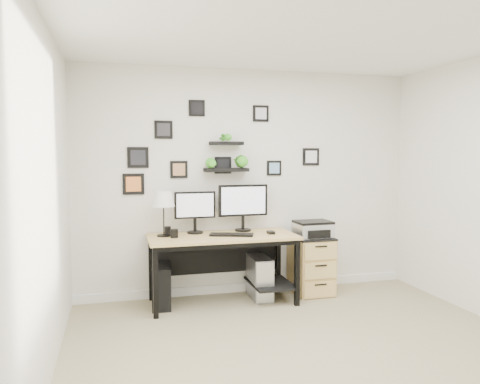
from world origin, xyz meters
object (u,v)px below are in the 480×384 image
object	(u,v)px
desk	(225,246)
monitor_right	(243,204)
printer	(313,229)
monitor_left	(195,209)
pc_tower_black	(161,286)
file_cabinet	(311,265)
table_lamp	(163,200)
pc_tower_grey	(260,277)
mug	(174,233)

from	to	relation	value
desk	monitor_right	xyz separation A→B (m)	(0.25, 0.17, 0.44)
desk	printer	xyz separation A→B (m)	(1.06, 0.03, 0.14)
monitor_left	printer	distance (m)	1.39
monitor_right	printer	world-z (taller)	monitor_right
pc_tower_black	monitor_left	bearing A→B (deg)	23.07
monitor_right	pc_tower_black	size ratio (longest dim) A/B	1.29
desk	monitor_right	distance (m)	0.53
pc_tower_black	file_cabinet	world-z (taller)	file_cabinet
monitor_left	table_lamp	size ratio (longest dim) A/B	0.95
pc_tower_grey	printer	bearing A→B (deg)	-0.02
mug	pc_tower_grey	distance (m)	1.12
mug	pc_tower_black	distance (m)	0.59
monitor_right	table_lamp	world-z (taller)	monitor_right
pc_tower_black	file_cabinet	bearing A→B (deg)	5.18
desk	mug	size ratio (longest dim) A/B	17.70
pc_tower_grey	printer	distance (m)	0.84
desk	file_cabinet	distance (m)	1.09
mug	file_cabinet	world-z (taller)	mug
printer	mug	bearing A→B (deg)	-177.43
desk	table_lamp	distance (m)	0.84
file_cabinet	printer	xyz separation A→B (m)	(0.00, -0.03, 0.43)
monitor_right	desk	bearing A→B (deg)	-146.17
monitor_right	printer	xyz separation A→B (m)	(0.80, -0.14, -0.30)
printer	monitor_right	bearing A→B (deg)	169.94
pc_tower_black	desk	bearing A→B (deg)	2.10
desk	pc_tower_grey	world-z (taller)	desk
pc_tower_grey	printer	xyz separation A→B (m)	(0.65, -0.00, 0.53)
printer	table_lamp	bearing A→B (deg)	178.62
monitor_left	pc_tower_black	bearing A→B (deg)	-160.99
monitor_left	mug	world-z (taller)	monitor_left
monitor_right	pc_tower_black	xyz separation A→B (m)	(-0.95, -0.15, -0.84)
desk	mug	xyz separation A→B (m)	(-0.56, -0.05, 0.17)
desk	pc_tower_grey	distance (m)	0.57
pc_tower_grey	file_cabinet	world-z (taller)	file_cabinet
file_cabinet	monitor_right	bearing A→B (deg)	172.08
monitor_left	pc_tower_black	size ratio (longest dim) A/B	1.05
table_lamp	printer	bearing A→B (deg)	-1.38
pc_tower_grey	file_cabinet	size ratio (longest dim) A/B	0.72
pc_tower_black	file_cabinet	distance (m)	1.76
mug	printer	size ratio (longest dim) A/B	0.22
desk	monitor_left	bearing A→B (deg)	152.03
pc_tower_grey	monitor_left	bearing A→B (deg)	169.33
mug	pc_tower_black	world-z (taller)	mug
monitor_right	mug	bearing A→B (deg)	-165.17
pc_tower_grey	printer	size ratio (longest dim) A/B	1.16
pc_tower_black	printer	size ratio (longest dim) A/B	1.07
printer	pc_tower_grey	bearing A→B (deg)	179.98
monitor_left	pc_tower_grey	xyz separation A→B (m)	(0.71, -0.13, -0.79)
file_cabinet	pc_tower_black	bearing A→B (deg)	-178.88
monitor_right	pc_tower_black	distance (m)	1.28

